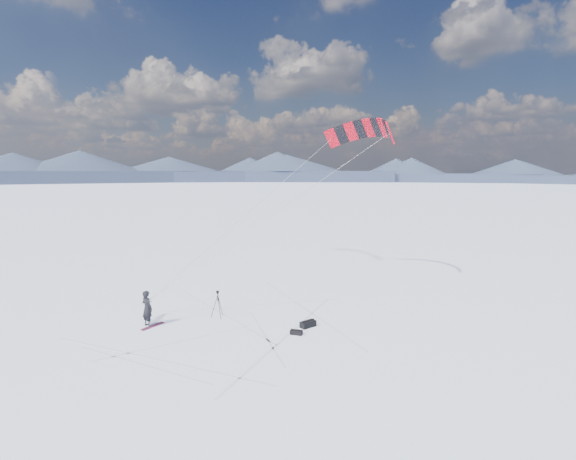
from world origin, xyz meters
TOP-DOWN VIEW (x-y plane):
  - ground at (0.00, 0.00)m, footprint 1800.00×1800.00m
  - horizon_hills at (0.00, -0.00)m, footprint 704.84×706.81m
  - snow_tracks at (-0.41, -0.64)m, footprint 17.62×14.39m
  - snowkiter at (-3.12, 2.43)m, footprint 0.69×0.83m
  - snowboard at (-2.93, 2.23)m, footprint 1.38×0.78m
  - tripod at (0.58, 1.65)m, footprint 0.73×0.65m
  - gear_bag_a at (3.96, -2.36)m, footprint 0.88×0.47m
  - gear_bag_b at (2.86, -2.87)m, footprint 0.62×0.66m
  - power_kite at (12.58, 2.92)m, footprint 16.94×6.36m

SIDE VIEW (x-z plane):
  - ground at x=0.00m, z-range 0.00..0.00m
  - snowkiter at x=-3.12m, z-range -0.98..0.98m
  - snow_tracks at x=-0.41m, z-range 0.00..0.01m
  - snowboard at x=-2.93m, z-range 0.00..0.04m
  - gear_bag_b at x=2.86m, z-range -0.02..0.26m
  - gear_bag_a at x=3.96m, z-range -0.02..0.36m
  - tripod at x=0.58m, z-range 0.22..1.76m
  - horizon_hills at x=0.00m, z-range -0.71..8.84m
  - power_kite at x=12.58m, z-range 5.65..16.26m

